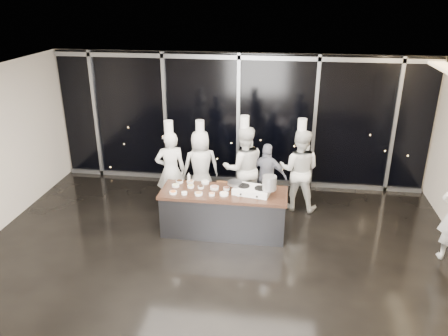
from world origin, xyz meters
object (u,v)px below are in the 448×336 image
object	(u,v)px
demo_counter	(224,212)
chef_right	(299,169)
chef_center	(244,168)
stock_pot	(269,183)
stove	(252,190)
chef_left	(201,166)
guest	(267,176)
chef_far_left	(171,170)
frying_pan	(234,183)

from	to	relation	value
demo_counter	chef_right	xyz separation A→B (m)	(1.47, 1.29, 0.47)
chef_center	chef_right	size ratio (longest dim) A/B	1.03
stock_pot	chef_center	size ratio (longest dim) A/B	0.13
demo_counter	chef_center	xyz separation A→B (m)	(0.28, 1.15, 0.50)
stove	chef_center	size ratio (longest dim) A/B	0.36
stock_pot	chef_left	xyz separation A→B (m)	(-1.59, 1.40, -0.32)
stove	chef_right	distance (m)	1.57
demo_counter	chef_right	distance (m)	2.01
stove	chef_center	distance (m)	1.17
stove	chef_center	world-z (taller)	chef_center
chef_right	demo_counter	bearing A→B (deg)	49.95
chef_center	chef_left	bearing A→B (deg)	-26.06
demo_counter	stove	world-z (taller)	stove
demo_counter	guest	xyz separation A→B (m)	(0.79, 1.22, 0.29)
stove	chef_far_left	world-z (taller)	chef_far_left
guest	stock_pot	bearing A→B (deg)	104.71
stock_pot	chef_right	xyz separation A→B (m)	(0.59, 1.35, -0.25)
chef_far_left	chef_right	size ratio (longest dim) A/B	0.98
stock_pot	chef_left	world-z (taller)	chef_left
chef_far_left	chef_left	size ratio (longest dim) A/B	1.05
chef_center	guest	bearing A→B (deg)	172.05
chef_left	chef_center	size ratio (longest dim) A/B	0.91
frying_pan	guest	bearing A→B (deg)	73.85
stove	chef_far_left	distance (m)	2.02
chef_far_left	guest	xyz separation A→B (m)	(2.06, 0.35, -0.17)
chef_left	chef_center	xyz separation A→B (m)	(0.99, -0.18, 0.09)
chef_right	guest	bearing A→B (deg)	14.44
stock_pot	chef_far_left	world-z (taller)	chef_far_left
chef_center	chef_right	bearing A→B (deg)	170.98
stock_pot	chef_center	distance (m)	1.38
demo_counter	frying_pan	bearing A→B (deg)	22.60
demo_counter	frying_pan	distance (m)	0.65
stove	frying_pan	distance (m)	0.37
frying_pan	stock_pot	size ratio (longest dim) A/B	1.95
chef_far_left	frying_pan	bearing A→B (deg)	130.51
chef_far_left	chef_right	world-z (taller)	chef_right
frying_pan	chef_far_left	size ratio (longest dim) A/B	0.26
guest	chef_right	size ratio (longest dim) A/B	0.73
guest	chef_far_left	bearing A→B (deg)	20.09
chef_left	frying_pan	bearing A→B (deg)	104.41
demo_counter	stove	distance (m)	0.75
chef_left	chef_right	distance (m)	2.18
frying_pan	stock_pot	world-z (taller)	stock_pot
chef_right	chef_far_left	bearing A→B (deg)	17.30
guest	chef_right	bearing A→B (deg)	-163.70
stove	chef_left	xyz separation A→B (m)	(-1.26, 1.32, -0.11)
frying_pan	guest	xyz separation A→B (m)	(0.58, 1.13, -0.32)
chef_far_left	guest	size ratio (longest dim) A/B	1.35
stock_pot	chef_right	world-z (taller)	chef_right
demo_counter	chef_far_left	distance (m)	1.61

